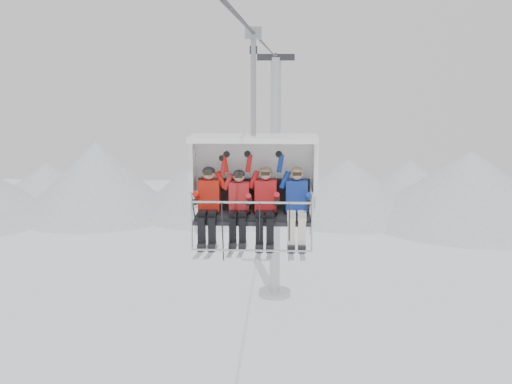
{
  "coord_description": "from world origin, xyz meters",
  "views": [
    {
      "loc": [
        0.62,
        -12.79,
        12.65
      ],
      "look_at": [
        0.0,
        0.0,
        10.2
      ],
      "focal_mm": 45.0,
      "sensor_mm": 36.0,
      "label": 1
    }
  ],
  "objects_px": {
    "skier_center_left": "(239,205)",
    "skier_center_right": "(265,203)",
    "chairlift_carrier": "(254,176)",
    "skier_far_left": "(209,203)",
    "lift_tower_right": "(275,196)",
    "skier_far_right": "(297,204)"
  },
  "relations": [
    {
      "from": "skier_center_left",
      "to": "skier_center_right",
      "type": "xyz_separation_m",
      "value": [
        0.5,
        0.01,
        0.03
      ]
    },
    {
      "from": "chairlift_carrier",
      "to": "skier_far_left",
      "type": "distance_m",
      "value": 1.0
    },
    {
      "from": "lift_tower_right",
      "to": "skier_center_left",
      "type": "bearing_deg",
      "value": -90.66
    },
    {
      "from": "skier_center_left",
      "to": "skier_far_right",
      "type": "distance_m",
      "value": 1.08
    },
    {
      "from": "chairlift_carrier",
      "to": "skier_center_right",
      "type": "height_order",
      "value": "chairlift_carrier"
    },
    {
      "from": "skier_center_right",
      "to": "skier_far_right",
      "type": "height_order",
      "value": "same"
    },
    {
      "from": "skier_center_right",
      "to": "skier_center_left",
      "type": "bearing_deg",
      "value": -179.03
    },
    {
      "from": "lift_tower_right",
      "to": "skier_center_left",
      "type": "relative_size",
      "value": 7.99
    },
    {
      "from": "skier_center_left",
      "to": "skier_center_right",
      "type": "bearing_deg",
      "value": 0.97
    },
    {
      "from": "skier_far_right",
      "to": "skier_center_right",
      "type": "bearing_deg",
      "value": 180.0
    },
    {
      "from": "lift_tower_right",
      "to": "skier_center_left",
      "type": "height_order",
      "value": "lift_tower_right"
    },
    {
      "from": "skier_center_left",
      "to": "skier_center_right",
      "type": "distance_m",
      "value": 0.5
    },
    {
      "from": "chairlift_carrier",
      "to": "skier_far_right",
      "type": "relative_size",
      "value": 2.36
    },
    {
      "from": "lift_tower_right",
      "to": "skier_center_right",
      "type": "xyz_separation_m",
      "value": [
        0.23,
        -23.14,
        4.43
      ]
    },
    {
      "from": "skier_center_right",
      "to": "skier_far_right",
      "type": "distance_m",
      "value": 0.58
    },
    {
      "from": "chairlift_carrier",
      "to": "skier_far_left",
      "type": "height_order",
      "value": "chairlift_carrier"
    },
    {
      "from": "lift_tower_right",
      "to": "skier_far_right",
      "type": "xyz_separation_m",
      "value": [
        0.81,
        -23.14,
        4.43
      ]
    },
    {
      "from": "chairlift_carrier",
      "to": "skier_far_right",
      "type": "xyz_separation_m",
      "value": [
        0.81,
        -0.3,
        -0.47
      ]
    },
    {
      "from": "skier_center_left",
      "to": "skier_far_right",
      "type": "height_order",
      "value": "skier_far_right"
    },
    {
      "from": "lift_tower_right",
      "to": "skier_center_right",
      "type": "bearing_deg",
      "value": -89.43
    },
    {
      "from": "chairlift_carrier",
      "to": "skier_center_left",
      "type": "height_order",
      "value": "chairlift_carrier"
    },
    {
      "from": "chairlift_carrier",
      "to": "skier_center_right",
      "type": "relative_size",
      "value": 2.36
    }
  ]
}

